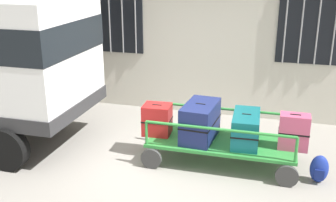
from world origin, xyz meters
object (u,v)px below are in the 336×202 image
at_px(suitcase_left_bottom, 157,119).
at_px(suitcase_midleft_bottom, 200,121).
at_px(suitcase_center_bottom, 246,129).
at_px(suitcase_midright_bottom, 294,132).
at_px(backpack, 319,169).
at_px(luggage_cart, 222,144).

relative_size(suitcase_left_bottom, suitcase_midleft_bottom, 0.57).
xyz_separation_m(suitcase_center_bottom, suitcase_midright_bottom, (0.74, -0.02, 0.04)).
distance_m(suitcase_midleft_bottom, suitcase_midright_bottom, 1.48).
relative_size(suitcase_midright_bottom, backpack, 1.30).
xyz_separation_m(suitcase_left_bottom, suitcase_midleft_bottom, (0.74, -0.00, 0.04)).
bearing_deg(suitcase_center_bottom, luggage_cart, -175.71).
height_order(suitcase_midright_bottom, backpack, suitcase_midright_bottom).
bearing_deg(suitcase_midleft_bottom, suitcase_midright_bottom, 0.58).
relative_size(suitcase_center_bottom, suitcase_midright_bottom, 1.51).
xyz_separation_m(suitcase_left_bottom, suitcase_center_bottom, (1.48, 0.04, -0.01)).
bearing_deg(suitcase_left_bottom, backpack, -5.37).
bearing_deg(backpack, suitcase_midright_bottom, 147.36).
bearing_deg(suitcase_center_bottom, suitcase_midleft_bottom, -177.07).
relative_size(suitcase_center_bottom, backpack, 1.97).
distance_m(suitcase_left_bottom, suitcase_center_bottom, 1.48).
bearing_deg(suitcase_center_bottom, suitcase_midright_bottom, -1.78).
bearing_deg(suitcase_left_bottom, luggage_cart, 0.50).
distance_m(luggage_cart, suitcase_left_bottom, 1.15).
distance_m(luggage_cart, suitcase_center_bottom, 0.48).
bearing_deg(luggage_cart, suitcase_left_bottom, -179.50).
height_order(suitcase_left_bottom, suitcase_midleft_bottom, suitcase_midleft_bottom).
xyz_separation_m(suitcase_midright_bottom, backpack, (0.41, -0.26, -0.45)).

